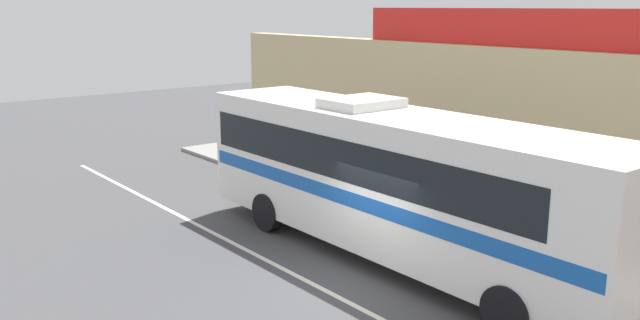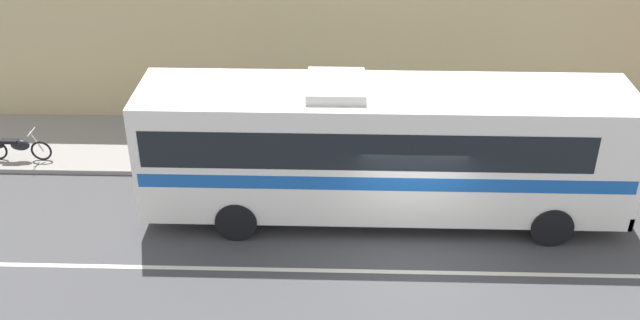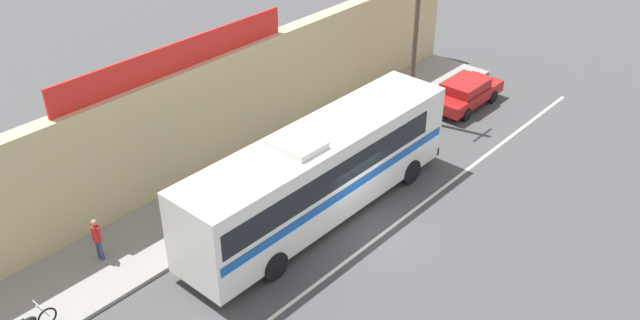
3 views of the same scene
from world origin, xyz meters
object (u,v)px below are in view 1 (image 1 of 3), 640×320
Objects in this scene: pedestrian_near_shop at (368,160)px; pedestrian_far_right at (331,148)px; motorcycle_green at (241,151)px; intercity_bus at (393,175)px; motorcycle_red at (363,189)px; pedestrian_far_left at (566,214)px.

pedestrian_near_shop is 2.56m from pedestrian_far_right.
pedestrian_near_shop is at bearing 9.37° from motorcycle_green.
intercity_bus is at bearing -37.01° from pedestrian_near_shop.
motorcycle_green and motorcycle_red have the same top height.
pedestrian_near_shop is 6.91m from pedestrian_far_left.
intercity_bus is 6.92× the size of pedestrian_near_shop.
pedestrian_far_left is at bearing 4.92° from motorcycle_green.
intercity_bus is at bearing -29.13° from pedestrian_far_right.
motorcycle_red is at bearing -24.76° from pedestrian_far_right.
motorcycle_green is 1.02× the size of motorcycle_red.
pedestrian_near_shop is (-4.40, 3.32, -0.90)m from intercity_bus.
motorcycle_red is 1.46m from pedestrian_near_shop.
pedestrian_far_left is (12.93, 1.11, 0.48)m from motorcycle_green.
pedestrian_far_right is (-2.50, 0.53, -0.09)m from pedestrian_near_shop.
motorcycle_red is at bearing -49.95° from pedestrian_near_shop.
pedestrian_near_shop is at bearing 130.05° from motorcycle_red.
pedestrian_far_left is (6.05, 1.14, 0.48)m from motorcycle_red.
pedestrian_near_shop is at bearing -179.00° from pedestrian_far_left.
pedestrian_near_shop is (6.02, 0.99, 0.60)m from motorcycle_green.
pedestrian_near_shop is 1.12× the size of pedestrian_far_left.
intercity_bus is 4.38m from pedestrian_far_left.
intercity_bus reaches higher than motorcycle_red.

